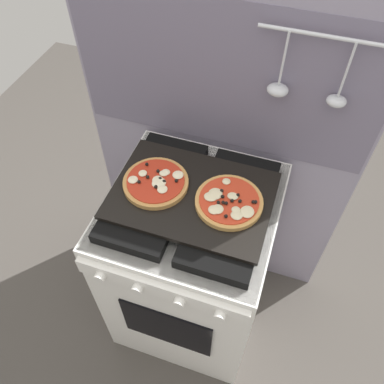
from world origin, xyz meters
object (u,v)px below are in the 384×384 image
Objects in this scene: baking_tray at (192,195)px; pizza_right at (229,201)px; pizza_left at (156,182)px; stove at (192,262)px.

pizza_right reaches higher than baking_tray.
stove is at bearing -1.46° from pizza_left.
pizza_left is at bearing 179.86° from pizza_right.
pizza_left reaches higher than baking_tray.
pizza_right is at bearing 0.47° from baking_tray.
baking_tray is at bearing 90.00° from stove.
pizza_left is (-0.13, 0.00, 0.48)m from stove.
baking_tray is 2.40× the size of pizza_right.
pizza_left is at bearing 178.54° from stove.
pizza_left is 1.00× the size of pizza_right.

